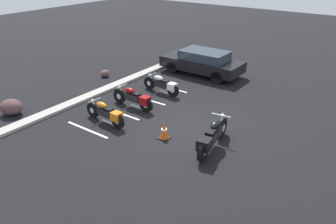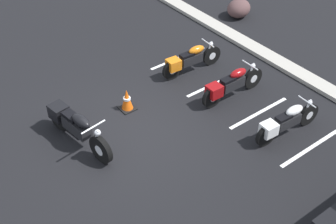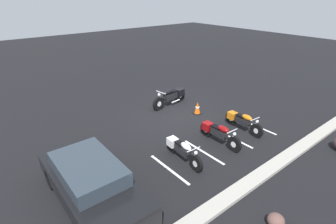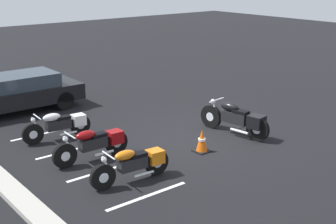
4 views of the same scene
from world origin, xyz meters
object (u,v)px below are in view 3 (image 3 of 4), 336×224
car_black (91,181)px  landscape_rock_0 (276,221)px  motorcycle_black_featured (171,96)px  parked_bike_1 (218,133)px  parked_bike_2 (182,150)px  traffic_cone (197,108)px  parked_bike_0 (242,121)px

car_black → landscape_rock_0: (-3.34, 3.93, -0.50)m
motorcycle_black_featured → parked_bike_1: bearing=69.2°
parked_bike_1 → car_black: car_black is taller
car_black → landscape_rock_0: size_ratio=9.55×
parked_bike_2 → traffic_cone: bearing=131.4°
car_black → parked_bike_0: bearing=89.9°
motorcycle_black_featured → landscape_rock_0: bearing=61.8°
parked_bike_1 → landscape_rock_0: bearing=-26.9°
car_black → landscape_rock_0: car_black is taller
landscape_rock_0 → parked_bike_1: bearing=-118.0°
parked_bike_0 → parked_bike_2: bearing=-85.1°
motorcycle_black_featured → car_black: 7.55m
parked_bike_0 → traffic_cone: 2.47m
parked_bike_2 → landscape_rock_0: parked_bike_2 is taller
motorcycle_black_featured → landscape_rock_0: (3.02, 8.01, -0.32)m
motorcycle_black_featured → parked_bike_2: (2.95, 4.19, -0.08)m
motorcycle_black_featured → traffic_cone: bearing=93.2°
motorcycle_black_featured → parked_bike_1: (0.99, 4.20, -0.06)m
parked_bike_1 → landscape_rock_0: size_ratio=4.71×
parked_bike_2 → parked_bike_0: bearing=95.0°
parked_bike_0 → car_black: size_ratio=0.47×
parked_bike_2 → landscape_rock_0: (0.06, 3.82, -0.24)m
parked_bike_2 → traffic_cone: 4.12m
parked_bike_0 → parked_bike_1: parked_bike_1 is taller
landscape_rock_0 → car_black: bearing=-49.7°
parked_bike_0 → parked_bike_1: bearing=-83.7°
landscape_rock_0 → traffic_cone: bearing=-117.8°
parked_bike_1 → parked_bike_2: bearing=-89.2°
car_black → traffic_cone: car_black is taller
parked_bike_1 → landscape_rock_0: 4.33m
motorcycle_black_featured → traffic_cone: (-0.32, 1.69, -0.21)m
parked_bike_2 → landscape_rock_0: 3.83m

